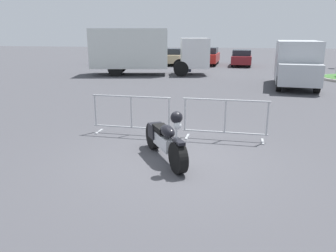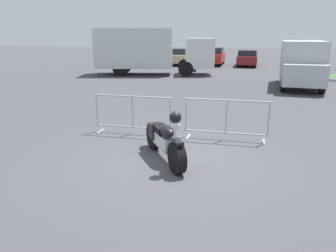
{
  "view_description": "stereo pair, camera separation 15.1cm",
  "coord_description": "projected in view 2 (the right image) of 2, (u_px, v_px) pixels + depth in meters",
  "views": [
    {
      "loc": [
        1.1,
        -6.55,
        2.66
      ],
      "look_at": [
        -0.25,
        0.43,
        0.65
      ],
      "focal_mm": 35.0,
      "sensor_mm": 36.0,
      "label": 1
    },
    {
      "loc": [
        1.24,
        -6.52,
        2.66
      ],
      "look_at": [
        -0.25,
        0.43,
        0.65
      ],
      "focal_mm": 35.0,
      "sensor_mm": 36.0,
      "label": 2
    }
  ],
  "objects": [
    {
      "name": "pedestrian",
      "position": [
        195.0,
        59.0,
        23.4
      ],
      "size": [
        0.43,
        0.43,
        1.69
      ],
      "rotation": [
        0.0,
        0.0,
        4.4
      ],
      "color": "#262838",
      "rests_on": "ground"
    },
    {
      "name": "motorcycle",
      "position": [
        164.0,
        139.0,
        7.06
      ],
      "size": [
        1.3,
        1.94,
        1.23
      ],
      "rotation": [
        0.0,
        0.0,
        -1.01
      ],
      "color": "black",
      "rests_on": "ground"
    },
    {
      "name": "parked_car_blue",
      "position": [
        117.0,
        56.0,
        29.88
      ],
      "size": [
        1.89,
        4.33,
        1.45
      ],
      "rotation": [
        0.0,
        0.0,
        1.54
      ],
      "color": "#284799",
      "rests_on": "ground"
    },
    {
      "name": "parked_car_green",
      "position": [
        149.0,
        55.0,
        29.88
      ],
      "size": [
        1.91,
        4.39,
        1.47
      ],
      "rotation": [
        0.0,
        0.0,
        1.54
      ],
      "color": "#236B38",
      "rests_on": "ground"
    },
    {
      "name": "delivery_van",
      "position": [
        302.0,
        63.0,
        16.68
      ],
      "size": [
        2.4,
        5.16,
        2.31
      ],
      "rotation": [
        0.0,
        0.0,
        -1.66
      ],
      "color": "#B2B7BC",
      "rests_on": "ground"
    },
    {
      "name": "parked_car_maroon",
      "position": [
        247.0,
        58.0,
        27.72
      ],
      "size": [
        1.75,
        4.01,
        1.34
      ],
      "rotation": [
        0.0,
        0.0,
        1.54
      ],
      "color": "maroon",
      "rests_on": "ground"
    },
    {
      "name": "parked_car_red",
      "position": [
        213.0,
        56.0,
        28.79
      ],
      "size": [
        1.95,
        4.48,
        1.5
      ],
      "rotation": [
        0.0,
        0.0,
        1.54
      ],
      "color": "#B21E19",
      "rests_on": "ground"
    },
    {
      "name": "parked_car_tan",
      "position": [
        180.0,
        56.0,
        28.93
      ],
      "size": [
        1.83,
        4.22,
        1.41
      ],
      "rotation": [
        0.0,
        0.0,
        1.54
      ],
      "color": "tan",
      "rests_on": "ground"
    },
    {
      "name": "box_truck",
      "position": [
        148.0,
        50.0,
        21.67
      ],
      "size": [
        7.99,
        3.66,
        2.98
      ],
      "rotation": [
        0.0,
        0.0,
        0.19
      ],
      "color": "silver",
      "rests_on": "ground"
    },
    {
      "name": "ground_plane",
      "position": [
        175.0,
        161.0,
        7.11
      ],
      "size": [
        120.0,
        120.0,
        0.0
      ],
      "primitive_type": "plane",
      "color": "#424247"
    },
    {
      "name": "crowd_barrier_far",
      "position": [
        226.0,
        119.0,
        8.34
      ],
      "size": [
        2.18,
        0.49,
        1.07
      ],
      "rotation": [
        0.0,
        0.0,
        -0.02
      ],
      "color": "#9EA0A5",
      "rests_on": "ground"
    },
    {
      "name": "crowd_barrier_near",
      "position": [
        133.0,
        115.0,
        8.84
      ],
      "size": [
        2.18,
        0.49,
        1.07
      ],
      "rotation": [
        0.0,
        0.0,
        -0.02
      ],
      "color": "#9EA0A5",
      "rests_on": "ground"
    }
  ]
}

